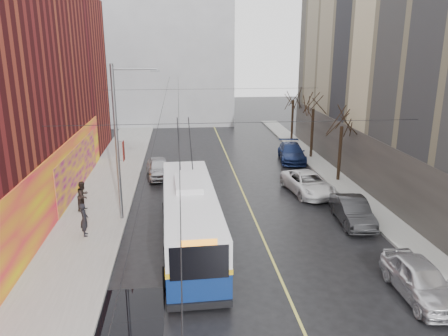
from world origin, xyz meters
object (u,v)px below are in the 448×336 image
object	(u,v)px
tree_near	(343,116)
parked_car_d	(292,152)
parked_car_a	(420,280)
following_car	(159,168)
streetlight_pole	(119,140)
parked_car_b	(352,211)
tree_far	(294,93)
tree_mid	(314,100)
trolleybus	(190,217)
pedestrian_b	(83,196)
parked_car_c	(308,183)
pedestrian_a	(84,220)

from	to	relation	value
tree_near	parked_car_d	distance (m)	7.77
parked_car_a	following_car	xyz separation A→B (m)	(-11.32, 17.97, -0.02)
tree_near	following_car	world-z (taller)	tree_near
streetlight_pole	parked_car_a	xyz separation A→B (m)	(12.96, -9.42, -4.08)
parked_car_b	following_car	xyz separation A→B (m)	(-11.49, 10.33, 0.00)
tree_far	parked_car_a	bearing A→B (deg)	-94.24
tree_mid	parked_car_d	xyz separation A→B (m)	(-2.00, -0.79, -4.49)
tree_mid	trolleybus	distance (m)	20.61
streetlight_pole	pedestrian_b	bearing A→B (deg)	149.68
parked_car_d	tree_near	bearing A→B (deg)	-64.77
parked_car_a	parked_car_c	world-z (taller)	parked_car_a
following_car	pedestrian_b	distance (m)	8.21
tree_near	trolleybus	size ratio (longest dim) A/B	0.53
tree_far	pedestrian_b	distance (m)	25.94
trolleybus	parked_car_d	bearing A→B (deg)	57.80
tree_near	following_car	xyz separation A→B (m)	(-13.49, 2.55, -4.23)
parked_car_a	trolleybus	bearing A→B (deg)	149.57
parked_car_a	parked_car_b	bearing A→B (deg)	89.69
tree_far	parked_car_c	distance (m)	17.28
pedestrian_a	streetlight_pole	bearing A→B (deg)	-49.87
pedestrian_b	parked_car_a	bearing A→B (deg)	-101.64
pedestrian_b	trolleybus	bearing A→B (deg)	-106.36
tree_far	trolleybus	size ratio (longest dim) A/B	0.54
streetlight_pole	pedestrian_a	world-z (taller)	streetlight_pole
tree_near	parked_car_a	distance (m)	16.13
tree_far	parked_car_a	xyz separation A→B (m)	(-2.18, -29.42, -4.38)
tree_mid	pedestrian_b	size ratio (longest dim) A/B	3.65
following_car	tree_far	bearing A→B (deg)	32.97
pedestrian_a	parked_car_c	bearing A→B (deg)	-78.76
trolleybus	parked_car_d	xyz separation A→B (m)	(9.37, 16.01, -0.82)
streetlight_pole	pedestrian_a	distance (m)	4.77
parked_car_a	pedestrian_a	bearing A→B (deg)	155.19
parked_car_d	pedestrian_b	size ratio (longest dim) A/B	2.86
tree_mid	following_car	size ratio (longest dim) A/B	1.53
tree_near	parked_car_b	xyz separation A→B (m)	(-2.00, -7.78, -4.24)
tree_far	parked_car_d	world-z (taller)	tree_far
parked_car_a	parked_car_c	bearing A→B (deg)	94.96
pedestrian_b	pedestrian_a	bearing A→B (deg)	-144.28
parked_car_a	parked_car_b	size ratio (longest dim) A/B	1.00
tree_mid	parked_car_d	world-z (taller)	tree_mid
pedestrian_b	parked_car_c	bearing A→B (deg)	-58.61
tree_far	following_car	xyz separation A→B (m)	(-13.49, -11.45, -4.40)
tree_mid	pedestrian_b	distance (m)	21.55
tree_near	parked_car_d	size ratio (longest dim) A/B	1.22
parked_car_b	following_car	world-z (taller)	following_car
pedestrian_b	tree_far	bearing A→B (deg)	-20.40
following_car	pedestrian_a	xyz separation A→B (m)	(-3.44, -10.82, 0.31)
tree_mid	pedestrian_a	size ratio (longest dim) A/B	3.70
tree_far	pedestrian_a	world-z (taller)	tree_far
trolleybus	parked_car_c	distance (m)	11.13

